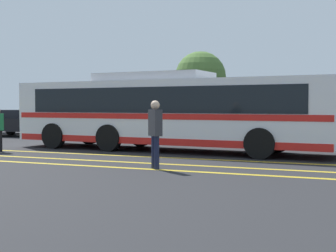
{
  "coord_description": "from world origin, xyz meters",
  "views": [
    {
      "loc": [
        5.15,
        -16.59,
        1.7
      ],
      "look_at": [
        -1.27,
        -0.29,
        0.93
      ],
      "focal_mm": 50.0,
      "sensor_mm": 36.0,
      "label": 1
    }
  ],
  "objects_px": {
    "parked_car_0": "(21,123)",
    "parked_car_2": "(221,128)",
    "transit_bus": "(168,111)",
    "parked_car_1": "(123,125)",
    "tree_1": "(200,77)",
    "pedestrian_0": "(155,130)"
  },
  "relations": [
    {
      "from": "transit_bus",
      "to": "parked_car_1",
      "type": "bearing_deg",
      "value": -132.32
    },
    {
      "from": "parked_car_2",
      "to": "pedestrian_0",
      "type": "relative_size",
      "value": 2.45
    },
    {
      "from": "transit_bus",
      "to": "parked_car_1",
      "type": "distance_m",
      "value": 6.17
    },
    {
      "from": "transit_bus",
      "to": "parked_car_1",
      "type": "height_order",
      "value": "transit_bus"
    },
    {
      "from": "parked_car_1",
      "to": "parked_car_2",
      "type": "bearing_deg",
      "value": 93.41
    },
    {
      "from": "parked_car_2",
      "to": "parked_car_0",
      "type": "bearing_deg",
      "value": -92.22
    },
    {
      "from": "parked_car_0",
      "to": "tree_1",
      "type": "xyz_separation_m",
      "value": [
        8.95,
        4.32,
        2.55
      ]
    },
    {
      "from": "parked_car_1",
      "to": "tree_1",
      "type": "bearing_deg",
      "value": 150.13
    },
    {
      "from": "transit_bus",
      "to": "tree_1",
      "type": "height_order",
      "value": "tree_1"
    },
    {
      "from": "transit_bus",
      "to": "pedestrian_0",
      "type": "xyz_separation_m",
      "value": [
        1.56,
        -4.85,
        -0.45
      ]
    },
    {
      "from": "parked_car_1",
      "to": "parked_car_2",
      "type": "height_order",
      "value": "parked_car_1"
    },
    {
      "from": "parked_car_0",
      "to": "parked_car_1",
      "type": "distance_m",
      "value": 6.32
    },
    {
      "from": "parked_car_0",
      "to": "parked_car_2",
      "type": "relative_size",
      "value": 1.05
    },
    {
      "from": "transit_bus",
      "to": "parked_car_2",
      "type": "relative_size",
      "value": 2.86
    },
    {
      "from": "parked_car_0",
      "to": "parked_car_2",
      "type": "bearing_deg",
      "value": 91.44
    },
    {
      "from": "transit_bus",
      "to": "pedestrian_0",
      "type": "distance_m",
      "value": 5.11
    },
    {
      "from": "parked_car_1",
      "to": "parked_car_2",
      "type": "relative_size",
      "value": 0.92
    },
    {
      "from": "parked_car_2",
      "to": "pedestrian_0",
      "type": "distance_m",
      "value": 9.59
    },
    {
      "from": "parked_car_0",
      "to": "parked_car_2",
      "type": "xyz_separation_m",
      "value": [
        11.26,
        0.13,
        -0.07
      ]
    },
    {
      "from": "parked_car_0",
      "to": "tree_1",
      "type": "distance_m",
      "value": 10.25
    },
    {
      "from": "transit_bus",
      "to": "parked_car_2",
      "type": "distance_m",
      "value": 4.84
    },
    {
      "from": "parked_car_0",
      "to": "tree_1",
      "type": "height_order",
      "value": "tree_1"
    }
  ]
}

